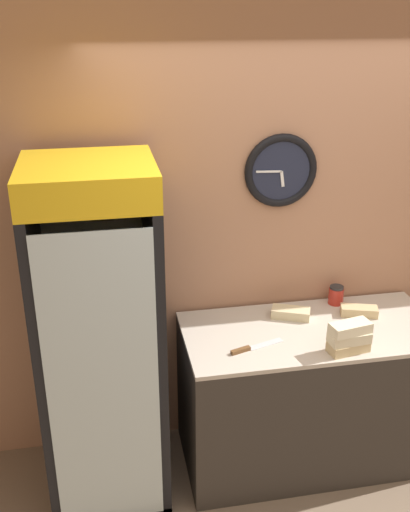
# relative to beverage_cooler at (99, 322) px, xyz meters

# --- Properties ---
(wall_back) EXTENTS (5.20, 0.10, 2.70)m
(wall_back) POSITION_rel_beverage_cooler_xyz_m (1.23, 0.36, 0.28)
(wall_back) COLOR #AD7A5B
(wall_back) RESTS_ON ground_plane
(prep_counter) EXTENTS (1.52, 0.71, 0.92)m
(prep_counter) POSITION_rel_beverage_cooler_xyz_m (1.23, -0.04, -0.62)
(prep_counter) COLOR #332D28
(prep_counter) RESTS_ON ground_plane
(beverage_cooler) EXTENTS (0.65, 0.71, 1.98)m
(beverage_cooler) POSITION_rel_beverage_cooler_xyz_m (0.00, 0.00, 0.00)
(beverage_cooler) COLOR black
(beverage_cooler) RESTS_ON ground_plane
(sandwich_stack_bottom) EXTENTS (0.24, 0.14, 0.06)m
(sandwich_stack_bottom) POSITION_rel_beverage_cooler_xyz_m (1.33, -0.31, -0.13)
(sandwich_stack_bottom) COLOR tan
(sandwich_stack_bottom) RESTS_ON prep_counter
(sandwich_stack_middle) EXTENTS (0.23, 0.12, 0.06)m
(sandwich_stack_middle) POSITION_rel_beverage_cooler_xyz_m (1.33, -0.31, -0.07)
(sandwich_stack_middle) COLOR beige
(sandwich_stack_middle) RESTS_ON sandwich_stack_bottom
(sandwich_stack_top) EXTENTS (0.24, 0.14, 0.06)m
(sandwich_stack_top) POSITION_rel_beverage_cooler_xyz_m (1.33, -0.31, -0.01)
(sandwich_stack_top) COLOR beige
(sandwich_stack_top) RESTS_ON sandwich_stack_middle
(sandwich_flat_left) EXTENTS (0.24, 0.15, 0.06)m
(sandwich_flat_left) POSITION_rel_beverage_cooler_xyz_m (1.56, 0.07, -0.13)
(sandwich_flat_left) COLOR tan
(sandwich_flat_left) RESTS_ON prep_counter
(sandwich_flat_right) EXTENTS (0.25, 0.19, 0.06)m
(sandwich_flat_right) POSITION_rel_beverage_cooler_xyz_m (1.14, 0.12, -0.13)
(sandwich_flat_right) COLOR beige
(sandwich_flat_right) RESTS_ON prep_counter
(chefs_knife) EXTENTS (0.33, 0.14, 0.02)m
(chefs_knife) POSITION_rel_beverage_cooler_xyz_m (0.81, -0.19, -0.15)
(chefs_knife) COLOR silver
(chefs_knife) RESTS_ON prep_counter
(condiment_jar) EXTENTS (0.09, 0.09, 0.12)m
(condiment_jar) POSITION_rel_beverage_cooler_xyz_m (1.48, 0.24, -0.10)
(condiment_jar) COLOR #B72D23
(condiment_jar) RESTS_ON prep_counter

